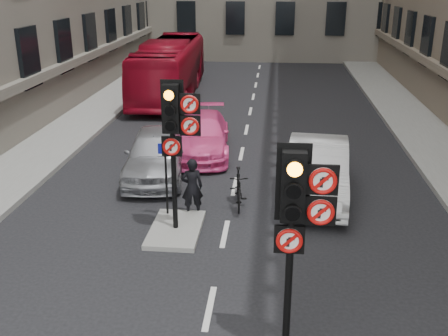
% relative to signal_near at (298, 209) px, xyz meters
% --- Properties ---
extents(pavement_left, '(3.00, 50.00, 0.16)m').
position_rel_signal_near_xyz_m(pavement_left, '(-8.69, 11.01, -2.50)').
color(pavement_left, gray).
rests_on(pavement_left, ground).
extents(pavement_right, '(3.00, 50.00, 0.16)m').
position_rel_signal_near_xyz_m(pavement_right, '(5.71, 11.01, -2.50)').
color(pavement_right, gray).
rests_on(pavement_right, ground).
extents(centre_island, '(1.20, 2.00, 0.12)m').
position_rel_signal_near_xyz_m(centre_island, '(-2.69, 4.01, -2.52)').
color(centre_island, gray).
rests_on(centre_island, ground).
extents(signal_near, '(0.91, 0.40, 3.58)m').
position_rel_signal_near_xyz_m(signal_near, '(0.00, 0.00, 0.00)').
color(signal_near, black).
rests_on(signal_near, ground).
extents(signal_far, '(0.91, 0.40, 3.58)m').
position_rel_signal_near_xyz_m(signal_far, '(-2.60, 4.00, 0.12)').
color(signal_far, black).
rests_on(signal_far, centre_island).
extents(car_silver, '(2.18, 4.49, 1.48)m').
position_rel_signal_near_xyz_m(car_silver, '(-3.96, 7.65, -1.84)').
color(car_silver, '#A7A9AF').
rests_on(car_silver, ground).
extents(car_white, '(2.01, 4.79, 1.54)m').
position_rel_signal_near_xyz_m(car_white, '(0.84, 6.61, -1.81)').
color(car_white, silver).
rests_on(car_white, ground).
extents(car_pink, '(2.32, 4.73, 1.32)m').
position_rel_signal_near_xyz_m(car_pink, '(-2.87, 9.96, -1.92)').
color(car_pink, '#F24794').
rests_on(car_pink, ground).
extents(bus_red, '(2.70, 10.22, 2.83)m').
position_rel_signal_near_xyz_m(bus_red, '(-5.71, 18.83, -1.17)').
color(bus_red, maroon).
rests_on(bus_red, ground).
extents(motorcycle, '(0.62, 1.69, 0.99)m').
position_rel_signal_near_xyz_m(motorcycle, '(-1.29, 5.69, -2.09)').
color(motorcycle, black).
rests_on(motorcycle, ground).
extents(motorcyclist, '(0.64, 0.51, 1.53)m').
position_rel_signal_near_xyz_m(motorcyclist, '(-2.43, 5.01, -1.82)').
color(motorcyclist, black).
rests_on(motorcyclist, ground).
extents(info_sign, '(0.33, 0.10, 1.89)m').
position_rel_signal_near_xyz_m(info_sign, '(-3.04, 4.74, -1.24)').
color(info_sign, black).
rests_on(info_sign, centre_island).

